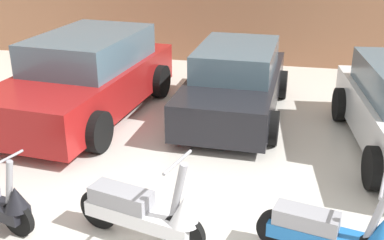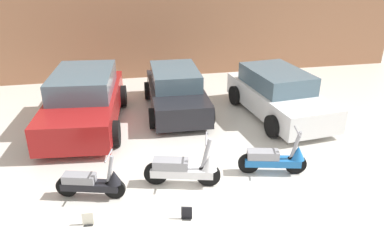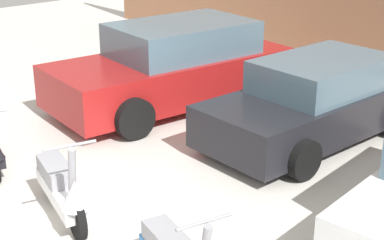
{
  "view_description": "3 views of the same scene",
  "coord_description": "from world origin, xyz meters",
  "px_view_note": "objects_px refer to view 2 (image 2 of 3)",
  "views": [
    {
      "loc": [
        0.93,
        -3.36,
        3.37
      ],
      "look_at": [
        -0.34,
        2.69,
        0.82
      ],
      "focal_mm": 45.0,
      "sensor_mm": 36.0,
      "label": 1
    },
    {
      "loc": [
        -1.71,
        -5.6,
        4.5
      ],
      "look_at": [
        -0.02,
        2.73,
        0.69
      ],
      "focal_mm": 35.0,
      "sensor_mm": 36.0,
      "label": 2
    },
    {
      "loc": [
        5.01,
        -2.03,
        3.62
      ],
      "look_at": [
        -0.07,
        2.62,
        0.96
      ],
      "focal_mm": 55.0,
      "sensor_mm": 36.0,
      "label": 3
    }
  ],
  "objects_px": {
    "scooter_front_center": "(276,158)",
    "placard_near_right_scooter": "(187,214)",
    "car_rear_center": "(176,91)",
    "car_rear_left": "(84,101)",
    "placard_near_left_scooter": "(88,219)",
    "scooter_front_right": "(185,168)",
    "car_rear_right": "(278,94)",
    "scooter_front_left": "(93,182)"
  },
  "relations": [
    {
      "from": "car_rear_right",
      "to": "placard_near_right_scooter",
      "type": "bearing_deg",
      "value": -46.23
    },
    {
      "from": "scooter_front_right",
      "to": "placard_near_right_scooter",
      "type": "relative_size",
      "value": 6.08
    },
    {
      "from": "placard_near_right_scooter",
      "to": "scooter_front_center",
      "type": "bearing_deg",
      "value": 27.64
    },
    {
      "from": "car_rear_center",
      "to": "car_rear_left",
      "type": "bearing_deg",
      "value": -76.58
    },
    {
      "from": "car_rear_left",
      "to": "placard_near_right_scooter",
      "type": "distance_m",
      "value": 5.17
    },
    {
      "from": "scooter_front_center",
      "to": "placard_near_left_scooter",
      "type": "xyz_separation_m",
      "value": [
        -3.99,
        -0.97,
        -0.26
      ]
    },
    {
      "from": "scooter_front_right",
      "to": "placard_near_left_scooter",
      "type": "distance_m",
      "value": 2.18
    },
    {
      "from": "scooter_front_right",
      "to": "scooter_front_center",
      "type": "height_order",
      "value": "scooter_front_right"
    },
    {
      "from": "scooter_front_center",
      "to": "car_rear_right",
      "type": "xyz_separation_m",
      "value": [
        1.37,
        3.1,
        0.27
      ]
    },
    {
      "from": "scooter_front_left",
      "to": "scooter_front_center",
      "type": "height_order",
      "value": "scooter_front_center"
    },
    {
      "from": "scooter_front_center",
      "to": "placard_near_right_scooter",
      "type": "relative_size",
      "value": 5.71
    },
    {
      "from": "placard_near_left_scooter",
      "to": "placard_near_right_scooter",
      "type": "height_order",
      "value": "same"
    },
    {
      "from": "scooter_front_right",
      "to": "scooter_front_center",
      "type": "distance_m",
      "value": 2.03
    },
    {
      "from": "car_rear_right",
      "to": "car_rear_center",
      "type": "bearing_deg",
      "value": -115.21
    },
    {
      "from": "scooter_front_right",
      "to": "car_rear_left",
      "type": "bearing_deg",
      "value": 136.33
    },
    {
      "from": "scooter_front_center",
      "to": "placard_near_right_scooter",
      "type": "xyz_separation_m",
      "value": [
        -2.21,
        -1.16,
        -0.26
      ]
    },
    {
      "from": "scooter_front_left",
      "to": "placard_near_left_scooter",
      "type": "height_order",
      "value": "scooter_front_left"
    },
    {
      "from": "scooter_front_left",
      "to": "car_rear_center",
      "type": "relative_size",
      "value": 0.36
    },
    {
      "from": "car_rear_left",
      "to": "placard_near_right_scooter",
      "type": "xyz_separation_m",
      "value": [
        2.03,
        -4.72,
        -0.6
      ]
    },
    {
      "from": "car_rear_left",
      "to": "placard_near_right_scooter",
      "type": "relative_size",
      "value": 17.49
    },
    {
      "from": "scooter_front_center",
      "to": "placard_near_left_scooter",
      "type": "distance_m",
      "value": 4.11
    },
    {
      "from": "car_rear_left",
      "to": "scooter_front_center",
      "type": "bearing_deg",
      "value": 55.75
    },
    {
      "from": "placard_near_left_scooter",
      "to": "scooter_front_right",
      "type": "bearing_deg",
      "value": 24.9
    },
    {
      "from": "scooter_front_center",
      "to": "car_rear_center",
      "type": "xyz_separation_m",
      "value": [
        -1.55,
        4.11,
        0.24
      ]
    },
    {
      "from": "scooter_front_right",
      "to": "car_rear_right",
      "type": "relative_size",
      "value": 0.38
    },
    {
      "from": "car_rear_center",
      "to": "car_rear_right",
      "type": "bearing_deg",
      "value": 72.82
    },
    {
      "from": "scooter_front_right",
      "to": "scooter_front_center",
      "type": "bearing_deg",
      "value": 16.4
    },
    {
      "from": "scooter_front_left",
      "to": "placard_near_right_scooter",
      "type": "relative_size",
      "value": 5.29
    },
    {
      "from": "scooter_front_center",
      "to": "car_rear_left",
      "type": "relative_size",
      "value": 0.33
    },
    {
      "from": "car_rear_right",
      "to": "placard_near_right_scooter",
      "type": "height_order",
      "value": "car_rear_right"
    },
    {
      "from": "scooter_front_left",
      "to": "car_rear_right",
      "type": "xyz_separation_m",
      "value": [
        5.28,
        3.23,
        0.3
      ]
    },
    {
      "from": "scooter_front_left",
      "to": "placard_near_right_scooter",
      "type": "bearing_deg",
      "value": -16.01
    },
    {
      "from": "car_rear_center",
      "to": "car_rear_right",
      "type": "xyz_separation_m",
      "value": [
        2.92,
        -1.01,
        0.04
      ]
    },
    {
      "from": "car_rear_center",
      "to": "placard_near_left_scooter",
      "type": "height_order",
      "value": "car_rear_center"
    },
    {
      "from": "car_rear_center",
      "to": "placard_near_left_scooter",
      "type": "bearing_deg",
      "value": -23.79
    },
    {
      "from": "placard_near_left_scooter",
      "to": "placard_near_right_scooter",
      "type": "distance_m",
      "value": 1.79
    },
    {
      "from": "scooter_front_center",
      "to": "placard_near_left_scooter",
      "type": "bearing_deg",
      "value": -153.05
    },
    {
      "from": "scooter_front_center",
      "to": "placard_near_right_scooter",
      "type": "bearing_deg",
      "value": -139.01
    },
    {
      "from": "scooter_front_right",
      "to": "placard_near_left_scooter",
      "type": "relative_size",
      "value": 6.08
    },
    {
      "from": "scooter_front_right",
      "to": "scooter_front_center",
      "type": "xyz_separation_m",
      "value": [
        2.03,
        0.06,
        -0.03
      ]
    },
    {
      "from": "scooter_front_center",
      "to": "car_rear_right",
      "type": "height_order",
      "value": "car_rear_right"
    },
    {
      "from": "car_rear_center",
      "to": "placard_near_left_scooter",
      "type": "distance_m",
      "value": 5.65
    }
  ]
}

